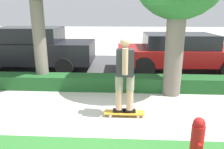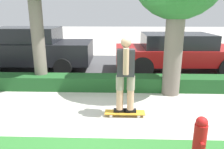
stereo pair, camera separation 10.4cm
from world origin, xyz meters
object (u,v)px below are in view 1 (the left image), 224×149
(skater_person, at_px, (125,74))
(parked_car_front, at_px, (33,48))
(parked_car_middle, at_px, (180,52))
(skateboard, at_px, (124,113))
(fire_hydrant, at_px, (197,142))

(skater_person, height_order, parked_car_front, skater_person)
(parked_car_front, height_order, parked_car_middle, parked_car_front)
(skateboard, relative_size, parked_car_middle, 0.19)
(skateboard, height_order, parked_car_middle, parked_car_middle)
(skater_person, bearing_deg, fire_hydrant, -55.52)
(skateboard, distance_m, parked_car_middle, 4.28)
(skateboard, xyz_separation_m, skater_person, (-0.00, 0.00, 0.88))
(skateboard, height_order, fire_hydrant, fire_hydrant)
(skater_person, xyz_separation_m, fire_hydrant, (1.04, -1.51, -0.56))
(skateboard, relative_size, parked_car_front, 0.19)
(parked_car_middle, bearing_deg, skater_person, -120.12)
(skater_person, bearing_deg, parked_car_middle, 61.21)
(skateboard, bearing_deg, parked_car_front, 132.38)
(skateboard, xyz_separation_m, fire_hydrant, (1.04, -1.51, 0.31))
(parked_car_front, xyz_separation_m, parked_car_middle, (5.58, -0.18, -0.06))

